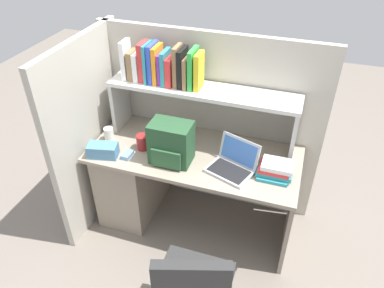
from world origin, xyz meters
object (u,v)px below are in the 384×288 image
object	(u,v)px
backpack	(171,143)
tissue_box	(103,150)
snack_canister	(143,142)
paper_cup	(109,134)
computer_mouse	(127,155)
laptop	(233,164)

from	to	relation	value
backpack	tissue_box	size ratio (longest dim) A/B	1.43
backpack	tissue_box	distance (m)	0.53
snack_canister	paper_cup	bearing A→B (deg)	175.71
backpack	paper_cup	world-z (taller)	backpack
computer_mouse	tissue_box	world-z (taller)	tissue_box
computer_mouse	tissue_box	bearing A→B (deg)	-162.74
backpack	computer_mouse	world-z (taller)	backpack
computer_mouse	snack_canister	bearing A→B (deg)	64.64
tissue_box	snack_canister	distance (m)	0.30
computer_mouse	paper_cup	xyz separation A→B (m)	(-0.23, 0.16, 0.04)
paper_cup	tissue_box	xyz separation A→B (m)	(0.06, -0.20, -0.00)
computer_mouse	laptop	bearing A→B (deg)	9.38
paper_cup	snack_canister	world-z (taller)	snack_canister
laptop	computer_mouse	xyz separation A→B (m)	(-0.79, -0.10, -0.03)
computer_mouse	snack_canister	size ratio (longest dim) A/B	0.88
laptop	tissue_box	distance (m)	0.97
paper_cup	computer_mouse	bearing A→B (deg)	-33.78
computer_mouse	tissue_box	xyz separation A→B (m)	(-0.17, -0.05, 0.03)
snack_canister	laptop	bearing A→B (deg)	-2.64
laptop	paper_cup	world-z (taller)	laptop
laptop	backpack	bearing A→B (deg)	-175.21
paper_cup	snack_canister	size ratio (longest dim) A/B	0.90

